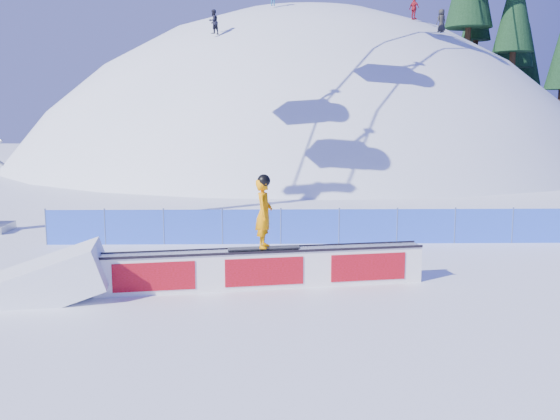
{
  "coord_description": "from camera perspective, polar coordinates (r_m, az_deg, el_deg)",
  "views": [
    {
      "loc": [
        -3.42,
        -16.5,
        4.41
      ],
      "look_at": [
        -3.1,
        0.71,
        1.76
      ],
      "focal_mm": 40.0,
      "sensor_mm": 36.0,
      "label": 1
    }
  ],
  "objects": [
    {
      "name": "snowboarder",
      "position": [
        15.78,
        -1.48,
        -0.22
      ],
      "size": [
        1.86,
        0.7,
        1.91
      ],
      "rotation": [
        0.0,
        0.0,
        1.43
      ],
      "color": "black",
      "rests_on": "rail_box"
    },
    {
      "name": "snow_ramp",
      "position": [
        16.29,
        -20.37,
        -7.52
      ],
      "size": [
        3.16,
        2.26,
        1.81
      ],
      "primitive_type": null,
      "rotation": [
        0.0,
        -0.31,
        0.16
      ],
      "color": "white",
      "rests_on": "ground"
    },
    {
      "name": "distant_skiers",
      "position": [
        48.72,
        3.99,
        17.83
      ],
      "size": [
        17.51,
        6.48,
        4.5
      ],
      "color": "black",
      "rests_on": "ground"
    },
    {
      "name": "rail_box",
      "position": [
        16.07,
        -1.58,
        -5.35
      ],
      "size": [
        8.41,
        1.92,
        1.01
      ],
      "rotation": [
        0.0,
        0.0,
        0.16
      ],
      "color": "white",
      "rests_on": "ground"
    },
    {
      "name": "safety_fence",
      "position": [
        21.62,
        8.06,
        -1.49
      ],
      "size": [
        22.05,
        0.05,
        1.3
      ],
      "color": "blue",
      "rests_on": "ground"
    },
    {
      "name": "ground",
      "position": [
        17.42,
        10.36,
        -6.07
      ],
      "size": [
        160.0,
        160.0,
        0.0
      ],
      "primitive_type": "plane",
      "color": "white",
      "rests_on": "ground"
    },
    {
      "name": "snow_hill",
      "position": [
        62.74,
        2.17,
        -12.2
      ],
      "size": [
        64.0,
        64.0,
        64.0
      ],
      "color": "white",
      "rests_on": "ground"
    }
  ]
}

